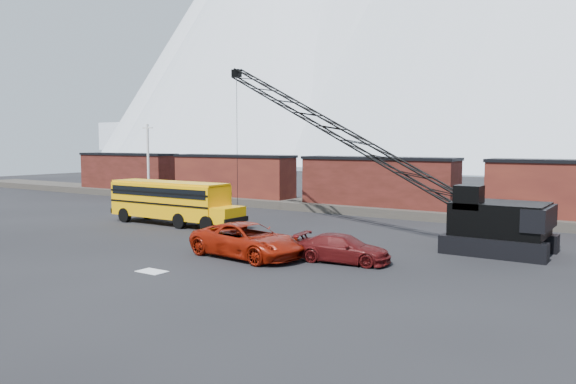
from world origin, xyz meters
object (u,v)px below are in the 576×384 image
(crawler_crane, at_px, (339,132))
(red_pickup, at_px, (248,240))
(maroon_suv, at_px, (343,249))
(school_bus, at_px, (172,201))

(crawler_crane, bearing_deg, red_pickup, -88.15)
(red_pickup, relative_size, crawler_crane, 0.27)
(maroon_suv, height_order, crawler_crane, crawler_crane)
(school_bus, height_order, red_pickup, school_bus)
(red_pickup, distance_m, maroon_suv, 5.10)
(school_bus, distance_m, crawler_crane, 13.39)
(maroon_suv, bearing_deg, school_bus, 66.92)
(maroon_suv, bearing_deg, red_pickup, 102.04)
(school_bus, bearing_deg, red_pickup, -27.77)
(red_pickup, distance_m, crawler_crane, 12.06)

